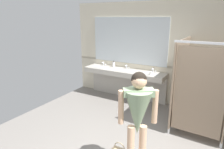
# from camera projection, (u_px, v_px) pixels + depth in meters

# --- Properties ---
(wall_back) EXTENTS (6.56, 0.12, 2.73)m
(wall_back) POSITION_uv_depth(u_px,v_px,m) (185.00, 56.00, 5.09)
(wall_back) COLOR beige
(wall_back) RESTS_ON ground_plane
(wall_back_tile_band) EXTENTS (6.56, 0.01, 0.06)m
(wall_back_tile_band) POSITION_uv_depth(u_px,v_px,m) (184.00, 69.00, 5.12)
(wall_back_tile_band) COLOR #9E937F
(wall_back_tile_band) RESTS_ON wall_back
(vanity_counter) EXTENTS (2.37, 0.55, 1.00)m
(vanity_counter) POSITION_uv_depth(u_px,v_px,m) (125.00, 77.00, 5.81)
(vanity_counter) COLOR #B2ADA3
(vanity_counter) RESTS_ON ground_plane
(mirror_panel) EXTENTS (2.27, 0.02, 1.29)m
(mirror_panel) POSITION_uv_depth(u_px,v_px,m) (129.00, 41.00, 5.69)
(mirror_panel) COLOR silver
(mirror_panel) RESTS_ON wall_back
(person_standing) EXTENTS (0.55, 0.55, 1.61)m
(person_standing) POSITION_uv_depth(u_px,v_px,m) (138.00, 112.00, 2.87)
(person_standing) COLOR #DBAD89
(person_standing) RESTS_ON ground_plane
(soap_dispenser) EXTENTS (0.07, 0.07, 0.19)m
(soap_dispenser) POSITION_uv_depth(u_px,v_px,m) (114.00, 64.00, 5.99)
(soap_dispenser) COLOR white
(soap_dispenser) RESTS_ON vanity_counter
(paper_cup) EXTENTS (0.07, 0.07, 0.09)m
(paper_cup) POSITION_uv_depth(u_px,v_px,m) (151.00, 73.00, 5.20)
(paper_cup) COLOR white
(paper_cup) RESTS_ON vanity_counter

